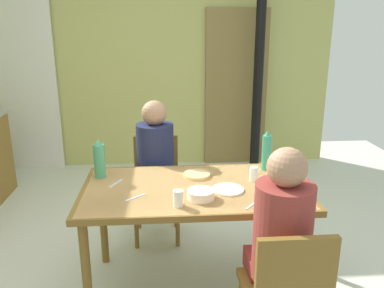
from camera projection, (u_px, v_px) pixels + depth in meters
ground_plane at (150, 280)px, 2.86m from camera, size 6.82×6.82×0.00m
wall_back at (152, 54)px, 4.95m from camera, size 4.60×0.10×2.87m
door_wooden at (236, 89)px, 5.08m from camera, size 0.80×0.05×2.00m
stove_pipe_column at (259, 56)px, 4.72m from camera, size 0.12×0.12×2.87m
curtain_panel at (18, 75)px, 4.81m from camera, size 0.90×0.03×2.41m
dining_table at (194, 197)px, 2.62m from camera, size 1.47×0.84×0.76m
chair_far_diner at (156, 181)px, 3.39m from camera, size 0.40×0.40×0.87m
person_near_diner at (282, 229)px, 2.01m from camera, size 0.30×0.37×0.77m
person_far_diner at (155, 154)px, 3.18m from camera, size 0.30×0.37×0.77m
water_bottle_green_near at (100, 160)px, 2.73m from camera, size 0.08×0.08×0.27m
water_bottle_green_far at (266, 151)px, 2.87m from camera, size 0.07×0.07×0.30m
serving_bowl_center at (201, 194)px, 2.41m from camera, size 0.17×0.17×0.05m
dinner_plate_near_left at (228, 189)px, 2.54m from camera, size 0.21×0.21×0.01m
dinner_plate_near_right at (282, 187)px, 2.57m from camera, size 0.20×0.20×0.01m
drinking_glass_by_near_diner at (254, 174)px, 2.69m from camera, size 0.06×0.06×0.10m
drinking_glass_by_far_diner at (178, 198)px, 2.30m from camera, size 0.06×0.06×0.10m
bread_plate_sliced at (197, 175)px, 2.78m from camera, size 0.19×0.19×0.02m
cutlery_knife_near at (135, 197)px, 2.43m from camera, size 0.12×0.11×0.00m
cutlery_fork_near at (252, 205)px, 2.33m from camera, size 0.11×0.12×0.00m
cutlery_knife_far at (116, 183)px, 2.65m from camera, size 0.08×0.14×0.00m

